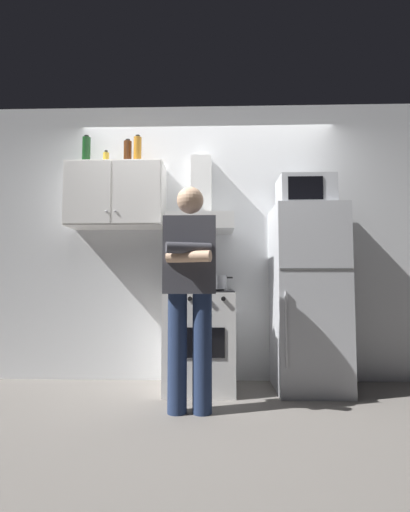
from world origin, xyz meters
The scene contains 13 objects.
ground_plane centered at (0.00, 0.00, 0.00)m, with size 7.00×7.00×0.00m, color slate.
back_wall_tiled centered at (0.00, 0.60, 1.35)m, with size 4.80×0.10×2.70m, color white.
upper_cabinet centered at (-0.85, 0.37, 1.75)m, with size 0.90×0.37×0.60m.
stove_oven centered at (-0.05, 0.25, 0.43)m, with size 0.60×0.62×0.87m.
range_hood centered at (-0.05, 0.38, 1.60)m, with size 0.60×0.44×0.75m.
refrigerator centered at (0.90, 0.25, 0.80)m, with size 0.60×0.62×1.60m.
microwave centered at (0.90, 0.27, 1.74)m, with size 0.48×0.37×0.28m.
person_standing centered at (-0.10, -0.36, 0.90)m, with size 0.38×0.33×1.64m.
cooking_pot centered at (0.08, 0.13, 0.93)m, with size 0.31×0.21×0.12m.
bottle_rum_dark centered at (-0.76, 0.41, 2.17)m, with size 0.08×0.08×0.26m.
bottle_spice_jar centered at (-0.95, 0.34, 2.11)m, with size 0.05×0.05×0.13m.
bottle_wine_green centered at (-1.16, 0.40, 2.19)m, with size 0.08×0.08×0.30m.
bottle_liquor_amber centered at (-0.65, 0.36, 2.18)m, with size 0.07×0.07×0.28m.
Camera 1 is at (0.09, -3.08, 0.92)m, focal length 26.18 mm.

